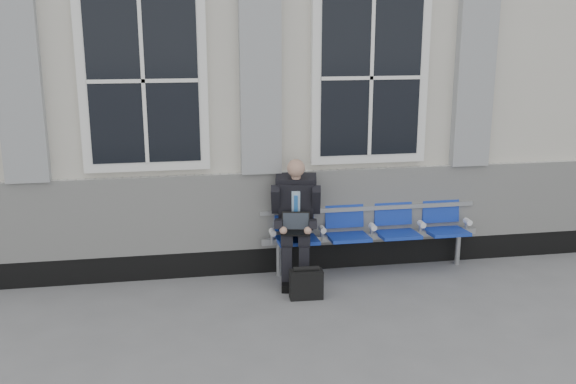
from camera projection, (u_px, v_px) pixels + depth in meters
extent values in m
plane|color=slate|center=(372.00, 319.00, 6.33)|extent=(70.00, 70.00, 0.00)
cube|color=beige|center=(304.00, 78.00, 9.15)|extent=(14.00, 4.00, 4.20)
cube|color=black|center=(336.00, 255.00, 7.69)|extent=(14.00, 0.10, 0.30)
cube|color=silver|center=(337.00, 207.00, 7.54)|extent=(14.00, 0.08, 0.90)
cube|color=#929598|center=(17.00, 67.00, 6.54)|extent=(0.45, 0.14, 2.40)
cube|color=#929598|center=(260.00, 65.00, 6.96)|extent=(0.45, 0.14, 2.40)
cube|color=#929598|center=(475.00, 63.00, 7.38)|extent=(0.45, 0.14, 2.40)
cube|color=white|center=(143.00, 80.00, 6.80)|extent=(1.35, 0.10, 1.95)
cube|color=black|center=(143.00, 81.00, 6.76)|extent=(1.15, 0.02, 1.75)
cube|color=white|center=(370.00, 78.00, 7.22)|extent=(1.35, 0.10, 1.95)
cube|color=black|center=(371.00, 78.00, 7.18)|extent=(1.15, 0.02, 1.75)
cube|color=#9EA0A3|center=(371.00, 236.00, 7.53)|extent=(2.60, 0.07, 0.07)
cube|color=#9EA0A3|center=(369.00, 208.00, 7.57)|extent=(2.60, 0.05, 0.05)
cylinder|color=#9EA0A3|center=(279.00, 260.00, 7.40)|extent=(0.06, 0.06, 0.39)
cylinder|color=#9EA0A3|center=(458.00, 249.00, 7.77)|extent=(0.06, 0.06, 0.39)
cube|color=#0E2D9F|center=(297.00, 240.00, 7.29)|extent=(0.46, 0.42, 0.07)
cube|color=#0E2D9F|center=(294.00, 213.00, 7.43)|extent=(0.46, 0.10, 0.40)
cube|color=#0E2D9F|center=(348.00, 237.00, 7.39)|extent=(0.46, 0.42, 0.07)
cube|color=#0E2D9F|center=(344.00, 211.00, 7.53)|extent=(0.46, 0.10, 0.40)
cube|color=#0E2D9F|center=(398.00, 234.00, 7.49)|extent=(0.46, 0.42, 0.07)
cube|color=#0E2D9F|center=(393.00, 208.00, 7.63)|extent=(0.46, 0.10, 0.40)
cube|color=#0E2D9F|center=(446.00, 232.00, 7.60)|extent=(0.46, 0.42, 0.07)
cube|color=#0E2D9F|center=(440.00, 206.00, 7.73)|extent=(0.46, 0.10, 0.40)
cylinder|color=white|center=(272.00, 232.00, 7.25)|extent=(0.07, 0.12, 0.07)
cylinder|color=white|center=(322.00, 230.00, 7.35)|extent=(0.07, 0.12, 0.07)
cylinder|color=white|center=(373.00, 227.00, 7.45)|extent=(0.07, 0.12, 0.07)
cylinder|color=white|center=(422.00, 224.00, 7.55)|extent=(0.07, 0.12, 0.07)
cylinder|color=white|center=(468.00, 222.00, 7.65)|extent=(0.07, 0.12, 0.07)
cube|color=black|center=(287.00, 286.00, 7.05)|extent=(0.15, 0.26, 0.09)
cube|color=black|center=(304.00, 286.00, 7.04)|extent=(0.15, 0.26, 0.09)
cube|color=black|center=(287.00, 266.00, 7.05)|extent=(0.14, 0.14, 0.47)
cube|color=black|center=(304.00, 267.00, 7.05)|extent=(0.14, 0.14, 0.47)
cube|color=black|center=(287.00, 235.00, 7.18)|extent=(0.21, 0.44, 0.13)
cube|color=black|center=(304.00, 235.00, 7.18)|extent=(0.21, 0.44, 0.13)
cube|color=black|center=(296.00, 204.00, 7.29)|extent=(0.45, 0.39, 0.60)
cube|color=#ACCAE3|center=(296.00, 205.00, 7.17)|extent=(0.11, 0.11, 0.34)
cube|color=blue|center=(296.00, 207.00, 7.17)|extent=(0.06, 0.08, 0.28)
cube|color=black|center=(296.00, 180.00, 7.19)|extent=(0.49, 0.31, 0.14)
cylinder|color=tan|center=(296.00, 175.00, 7.13)|extent=(0.10, 0.10, 0.09)
sphere|color=tan|center=(296.00, 168.00, 7.05)|extent=(0.20, 0.20, 0.20)
cube|color=black|center=(276.00, 200.00, 7.18)|extent=(0.15, 0.28, 0.35)
cube|color=black|center=(316.00, 200.00, 7.17)|extent=(0.15, 0.28, 0.35)
cube|color=black|center=(279.00, 223.00, 7.07)|extent=(0.14, 0.31, 0.13)
cube|color=black|center=(313.00, 224.00, 7.06)|extent=(0.14, 0.31, 0.13)
sphere|color=tan|center=(283.00, 230.00, 6.95)|extent=(0.09, 0.09, 0.09)
sphere|color=tan|center=(308.00, 231.00, 6.95)|extent=(0.09, 0.09, 0.09)
cube|color=black|center=(296.00, 233.00, 7.03)|extent=(0.35, 0.28, 0.02)
cube|color=black|center=(296.00, 221.00, 7.12)|extent=(0.32, 0.15, 0.20)
cube|color=black|center=(296.00, 221.00, 7.11)|extent=(0.29, 0.12, 0.17)
cube|color=black|center=(306.00, 284.00, 6.78)|extent=(0.36, 0.16, 0.31)
cylinder|color=black|center=(306.00, 269.00, 6.74)|extent=(0.28, 0.07, 0.06)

